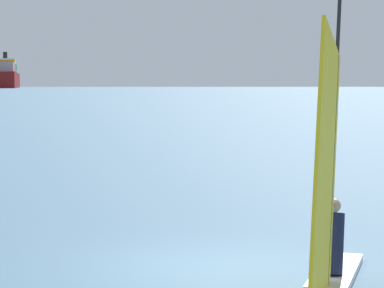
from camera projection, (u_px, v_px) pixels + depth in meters
ground_plane at (216, 269)px, 13.62m from camera, size 4000.00×4000.00×0.00m
windsurfer at (330, 209)px, 12.28m from camera, size 2.28×3.72×4.55m
cargo_ship at (2, 77)px, 712.43m from camera, size 31.41×166.61×33.33m
distant_headland at (212, 79)px, 1492.10m from camera, size 871.49×466.89×24.22m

